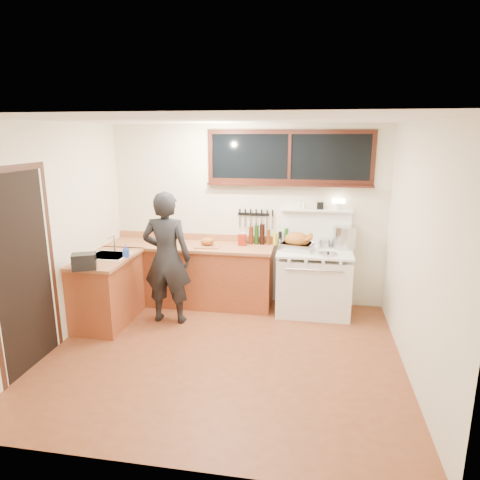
% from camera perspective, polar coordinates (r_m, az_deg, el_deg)
% --- Properties ---
extents(ground_plane, '(4.00, 3.50, 0.02)m').
position_cam_1_polar(ground_plane, '(5.09, -2.23, -15.11)').
color(ground_plane, brown).
extents(room_shell, '(4.10, 3.60, 2.65)m').
position_cam_1_polar(room_shell, '(4.52, -2.43, 3.60)').
color(room_shell, silver).
rests_on(room_shell, ground).
extents(counter_back, '(2.44, 0.64, 1.00)m').
position_cam_1_polar(counter_back, '(6.38, -6.66, -4.46)').
color(counter_back, brown).
rests_on(counter_back, ground).
extents(counter_left, '(0.64, 1.09, 0.90)m').
position_cam_1_polar(counter_left, '(5.98, -17.26, -6.34)').
color(counter_left, brown).
rests_on(counter_left, ground).
extents(sink_unit, '(0.50, 0.45, 0.37)m').
position_cam_1_polar(sink_unit, '(5.91, -17.04, -2.51)').
color(sink_unit, white).
rests_on(sink_unit, counter_left).
extents(vintage_stove, '(1.02, 0.74, 1.58)m').
position_cam_1_polar(vintage_stove, '(6.10, 9.78, -5.33)').
color(vintage_stove, white).
rests_on(vintage_stove, ground).
extents(back_window, '(2.32, 0.13, 0.77)m').
position_cam_1_polar(back_window, '(6.09, 6.59, 10.14)').
color(back_window, black).
rests_on(back_window, room_shell).
extents(left_doorway, '(0.02, 1.04, 2.17)m').
position_cam_1_polar(left_doorway, '(4.99, -26.83, -3.61)').
color(left_doorway, black).
rests_on(left_doorway, ground).
extents(knife_strip, '(0.52, 0.03, 0.28)m').
position_cam_1_polar(knife_strip, '(6.24, 1.99, 3.33)').
color(knife_strip, black).
rests_on(knife_strip, room_shell).
extents(man, '(0.65, 0.43, 1.76)m').
position_cam_1_polar(man, '(5.68, -9.73, -2.39)').
color(man, black).
rests_on(man, ground).
extents(soap_bottle, '(0.09, 0.09, 0.17)m').
position_cam_1_polar(soap_bottle, '(5.76, -14.97, -1.40)').
color(soap_bottle, blue).
rests_on(soap_bottle, counter_left).
extents(toaster, '(0.33, 0.29, 0.19)m').
position_cam_1_polar(toaster, '(5.39, -20.06, -2.70)').
color(toaster, black).
rests_on(toaster, counter_left).
extents(cutting_board, '(0.38, 0.30, 0.13)m').
position_cam_1_polar(cutting_board, '(6.09, -4.37, -0.43)').
color(cutting_board, '#A46641').
rests_on(cutting_board, counter_back).
extents(roast_turkey, '(0.50, 0.41, 0.25)m').
position_cam_1_polar(roast_turkey, '(5.95, 7.62, -0.35)').
color(roast_turkey, silver).
rests_on(roast_turkey, vintage_stove).
extents(stockpot, '(0.44, 0.44, 0.32)m').
position_cam_1_polar(stockpot, '(6.15, 13.81, 0.37)').
color(stockpot, silver).
rests_on(stockpot, vintage_stove).
extents(saucepan, '(0.21, 0.30, 0.12)m').
position_cam_1_polar(saucepan, '(6.15, 11.16, -0.42)').
color(saucepan, silver).
rests_on(saucepan, vintage_stove).
extents(pot_lid, '(0.29, 0.29, 0.04)m').
position_cam_1_polar(pot_lid, '(5.78, 11.67, -1.86)').
color(pot_lid, silver).
rests_on(pot_lid, vintage_stove).
extents(coffee_tin, '(0.11, 0.09, 0.16)m').
position_cam_1_polar(coffee_tin, '(6.14, 0.28, 0.03)').
color(coffee_tin, maroon).
rests_on(coffee_tin, counter_back).
extents(pitcher, '(0.11, 0.11, 0.16)m').
position_cam_1_polar(pitcher, '(6.23, 0.41, 0.23)').
color(pitcher, white).
rests_on(pitcher, counter_back).
extents(bottle_cluster, '(0.57, 0.07, 0.30)m').
position_cam_1_polar(bottle_cluster, '(6.18, 3.45, 0.53)').
color(bottle_cluster, black).
rests_on(bottle_cluster, counter_back).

